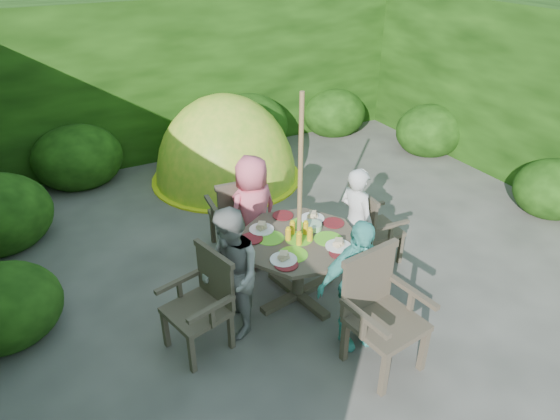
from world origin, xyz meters
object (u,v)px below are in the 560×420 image
garden_chair_left (203,301)px  child_front (356,285)px  patio_table (299,248)px  garden_chair_front (380,310)px  garden_chair_right (373,225)px  child_left (231,274)px  garden_chair_back (237,214)px  parasol_pole (300,205)px  dome_tent (228,178)px  child_back (253,212)px  child_right (356,222)px

garden_chair_left → child_front: bearing=48.4°
patio_table → garden_chair_front: bearing=-80.3°
garden_chair_right → child_left: child_left is taller
garden_chair_back → child_front: bearing=105.0°
parasol_pole → dome_tent: (0.45, 3.00, -1.10)m
child_left → child_back: size_ratio=0.99×
child_front → garden_chair_right: bearing=52.1°
child_right → garden_chair_back: bearing=35.9°
child_front → dome_tent: 3.86m
patio_table → garden_chair_left: garden_chair_left is taller
patio_table → garden_chair_back: garden_chair_back is taller
patio_table → garden_chair_back: bearing=101.1°
garden_chair_front → patio_table: bearing=92.2°
garden_chair_front → child_front: size_ratio=0.80×
garden_chair_right → child_left: 1.92m
child_left → dome_tent: (1.23, 3.13, -0.65)m
garden_chair_left → garden_chair_front: size_ratio=0.89×
child_left → child_front: size_ratio=1.01×
garden_chair_left → dome_tent: dome_tent is taller
parasol_pole → garden_chair_front: parasol_pole is taller
patio_table → parasol_pole: size_ratio=0.66×
child_right → dome_tent: bearing=-3.9°
garden_chair_left → child_left: 0.34m
garden_chair_back → child_right: size_ratio=0.76×
child_left → garden_chair_left: bearing=-75.6°
patio_table → garden_chair_back: (-0.21, 1.08, -0.10)m
garden_chair_left → child_right: bearing=84.5°
garden_chair_left → garden_chair_back: (0.88, 1.26, 0.02)m
parasol_pole → child_left: bearing=-170.2°
dome_tent → garden_chair_right: bearing=-96.6°
child_right → child_back: (-0.92, 0.65, 0.03)m
child_back → patio_table: bearing=87.2°
garden_chair_front → child_right: size_ratio=0.82×
garden_chair_right → garden_chair_front: size_ratio=0.83×
garden_chair_front → child_front: (-0.05, 0.28, 0.10)m
parasol_pole → child_right: bearing=9.8°
child_right → child_back: 1.13m
garden_chair_back → child_left: (-0.58, -1.21, 0.14)m
garden_chair_front → garden_chair_left: bearing=137.4°
garden_chair_right → dome_tent: size_ratio=0.31×
child_back → child_front: bearing=86.9°
child_back → dome_tent: 2.38m
child_back → child_front: (0.27, -1.58, -0.01)m
parasol_pole → patio_table: bearing=22.6°
garden_chair_back → garden_chair_front: size_ratio=0.93×
child_front → garden_chair_back: bearing=106.3°
child_back → dome_tent: (0.58, 2.21, -0.66)m
garden_chair_left → garden_chair_back: 1.53m
garden_chair_back → garden_chair_front: garden_chair_front is taller
garden_chair_left → child_back: (0.95, 0.97, 0.17)m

